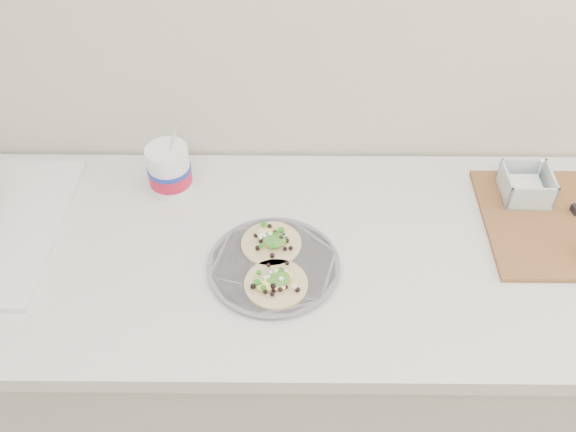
{
  "coord_description": "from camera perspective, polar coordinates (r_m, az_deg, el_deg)",
  "views": [
    {
      "loc": [
        0.03,
        0.45,
        1.95
      ],
      "look_at": [
        0.02,
        1.46,
        0.96
      ],
      "focal_mm": 40.0,
      "sensor_mm": 36.0,
      "label": 1
    }
  ],
  "objects": [
    {
      "name": "counter",
      "position": [
        1.79,
        -0.6,
        -12.35
      ],
      "size": [
        2.44,
        0.66,
        0.9
      ],
      "color": "beige",
      "rests_on": "ground"
    },
    {
      "name": "taco_plate",
      "position": [
        1.37,
        -1.29,
        -4.2
      ],
      "size": [
        0.29,
        0.29,
        0.04
      ],
      "rotation": [
        0.0,
        0.0,
        -0.15
      ],
      "color": "slate",
      "rests_on": "counter"
    },
    {
      "name": "tub",
      "position": [
        1.54,
        -10.47,
        4.29
      ],
      "size": [
        0.1,
        0.1,
        0.23
      ],
      "rotation": [
        0.0,
        0.0,
        -0.02
      ],
      "color": "white",
      "rests_on": "counter"
    }
  ]
}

